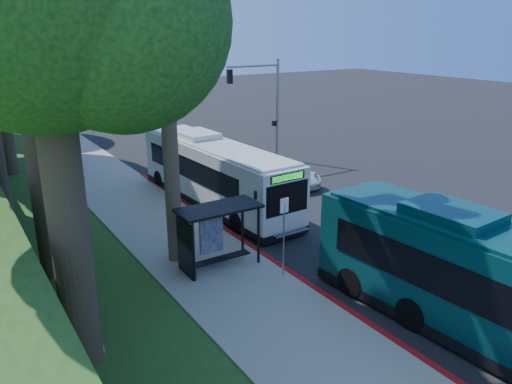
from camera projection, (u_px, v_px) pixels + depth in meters
ground at (312, 212)px, 25.60m from camera, size 140.00×140.00×0.00m
sidewalk at (181, 242)px, 21.83m from camera, size 4.50×70.00×0.12m
red_curb at (277, 264)px, 19.81m from camera, size 0.25×30.00×0.13m
grass_verge at (22, 233)px, 22.91m from camera, size 8.00×70.00×0.06m
bus_shelter at (212, 225)px, 19.02m from camera, size 3.20×1.51×2.55m
stop_sign_pole at (284, 227)px, 18.18m from camera, size 0.35×0.06×3.17m
traffic_signal_pole at (265, 98)px, 34.15m from camera, size 4.10×0.30×7.00m
white_bus at (215, 172)px, 26.27m from camera, size 3.07×12.20×3.61m
teal_bus at (507, 292)px, 14.12m from camera, size 3.56×12.95×3.81m
pickup at (287, 173)px, 30.00m from camera, size 2.37×4.88×1.34m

